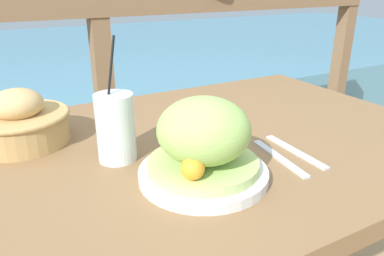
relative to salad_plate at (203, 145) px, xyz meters
name	(u,v)px	position (x,y,z in m)	size (l,w,h in m)	color
patio_table	(198,178)	(0.08, 0.15, -0.17)	(1.19, 0.80, 0.75)	olive
railing_fence	(102,63)	(0.08, 0.91, -0.03)	(2.80, 0.08, 1.05)	brown
sea_backdrop	(34,74)	(0.08, 3.41, -0.60)	(12.00, 4.00, 0.42)	#568EA8
salad_plate	(203,145)	(0.00, 0.00, 0.00)	(0.24, 0.24, 0.16)	silver
drink_glass	(116,128)	(-0.11, 0.15, 0.00)	(0.08, 0.08, 0.25)	silver
bread_basket	(20,122)	(-0.27, 0.34, -0.02)	(0.22, 0.22, 0.13)	tan
fork	(279,158)	(0.18, -0.01, -0.07)	(0.04, 0.18, 0.00)	silver
knife	(295,151)	(0.23, 0.00, -0.07)	(0.02, 0.18, 0.00)	silver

